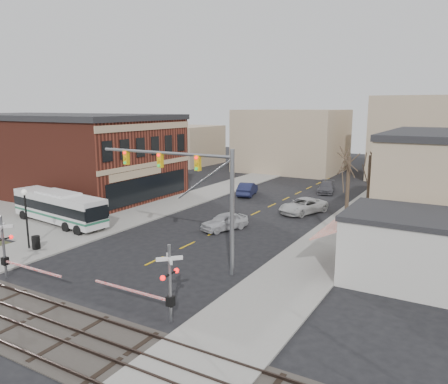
# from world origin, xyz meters

# --- Properties ---
(ground) EXTENTS (160.00, 160.00, 0.00)m
(ground) POSITION_xyz_m (0.00, 0.00, 0.00)
(ground) COLOR black
(ground) RESTS_ON ground
(sidewalk_west) EXTENTS (5.00, 60.00, 0.12)m
(sidewalk_west) POSITION_xyz_m (-9.50, 20.00, 0.06)
(sidewalk_west) COLOR gray
(sidewalk_west) RESTS_ON ground
(sidewalk_east) EXTENTS (5.00, 60.00, 0.12)m
(sidewalk_east) POSITION_xyz_m (9.50, 20.00, 0.06)
(sidewalk_east) COLOR gray
(sidewalk_east) RESTS_ON ground
(plaza_west) EXTENTS (20.00, 10.00, 0.11)m
(plaza_west) POSITION_xyz_m (-22.00, 5.00, 0.06)
(plaza_west) COLOR gray
(plaza_west) RESTS_ON ground
(ballast_strip) EXTENTS (160.00, 5.00, 0.06)m
(ballast_strip) POSITION_xyz_m (0.00, -8.00, 0.03)
(ballast_strip) COLOR #332D28
(ballast_strip) RESTS_ON ground
(rail_tracks) EXTENTS (160.00, 3.91, 0.14)m
(rail_tracks) POSITION_xyz_m (0.00, -8.00, 0.12)
(rail_tracks) COLOR #2D231E
(rail_tracks) RESTS_ON ground
(brick_building) EXTENTS (30.40, 15.40, 9.60)m
(brick_building) POSITION_xyz_m (-26.98, 16.00, 4.81)
(brick_building) COLOR maroon
(brick_building) RESTS_ON ground
(awning_shop) EXTENTS (9.74, 6.20, 4.30)m
(awning_shop) POSITION_xyz_m (15.97, 7.00, 2.16)
(awning_shop) COLOR beige
(awning_shop) RESTS_ON ground
(tree_east_a) EXTENTS (0.28, 0.28, 6.75)m
(tree_east_a) POSITION_xyz_m (10.50, 12.00, 3.50)
(tree_east_a) COLOR #382B21
(tree_east_a) RESTS_ON sidewalk_east
(tree_east_b) EXTENTS (0.28, 0.28, 6.30)m
(tree_east_b) POSITION_xyz_m (10.80, 18.00, 3.27)
(tree_east_b) COLOR #382B21
(tree_east_b) RESTS_ON sidewalk_east
(tree_east_c) EXTENTS (0.28, 0.28, 7.20)m
(tree_east_c) POSITION_xyz_m (11.00, 26.00, 3.72)
(tree_east_c) COLOR #382B21
(tree_east_c) RESTS_ON sidewalk_east
(transit_bus) EXTENTS (11.30, 3.79, 2.85)m
(transit_bus) POSITION_xyz_m (-13.48, 5.22, 1.63)
(transit_bus) COLOR silver
(transit_bus) RESTS_ON ground
(traffic_signal_mast) EXTENTS (10.57, 0.30, 8.00)m
(traffic_signal_mast) POSITION_xyz_m (2.98, 2.52, 5.77)
(traffic_signal_mast) COLOR gray
(traffic_signal_mast) RESTS_ON ground
(rr_crossing_west) EXTENTS (5.60, 1.36, 4.00)m
(rr_crossing_west) POSITION_xyz_m (-5.67, -4.99, 1.97)
(rr_crossing_west) COLOR gray
(rr_crossing_west) RESTS_ON ground
(rr_crossing_east) EXTENTS (5.60, 1.36, 4.00)m
(rr_crossing_east) POSITION_xyz_m (5.81, -4.41, 1.97)
(rr_crossing_east) COLOR gray
(rr_crossing_east) RESTS_ON ground
(street_lamp) EXTENTS (0.44, 0.44, 4.48)m
(street_lamp) POSITION_xyz_m (-9.66, -0.76, 3.31)
(street_lamp) COLOR black
(street_lamp) RESTS_ON sidewalk_west
(trash_bin) EXTENTS (0.60, 0.60, 0.97)m
(trash_bin) POSITION_xyz_m (-9.06, -0.58, 0.61)
(trash_bin) COLOR black
(trash_bin) RESTS_ON sidewalk_west
(car_a) EXTENTS (3.29, 4.70, 1.49)m
(car_a) POSITION_xyz_m (0.30, 11.21, 0.74)
(car_a) COLOR #B2B3B7
(car_a) RESTS_ON ground
(car_b) EXTENTS (2.82, 5.03, 1.57)m
(car_b) POSITION_xyz_m (-4.78, 25.50, 0.79)
(car_b) COLOR #171B3B
(car_b) RESTS_ON ground
(car_c) EXTENTS (4.25, 5.97, 1.51)m
(car_c) POSITION_xyz_m (4.12, 20.30, 0.75)
(car_c) COLOR #BCBCBC
(car_c) RESTS_ON ground
(car_d) EXTENTS (2.80, 4.94, 1.35)m
(car_d) POSITION_xyz_m (2.92, 31.96, 0.67)
(car_d) COLOR #48474D
(car_d) RESTS_ON ground
(pedestrian_near) EXTENTS (0.56, 0.72, 1.75)m
(pedestrian_near) POSITION_xyz_m (-8.73, 4.93, 0.99)
(pedestrian_near) COLOR #4D403D
(pedestrian_near) RESTS_ON sidewalk_west
(pedestrian_far) EXTENTS (0.99, 1.01, 1.65)m
(pedestrian_far) POSITION_xyz_m (-9.52, 6.56, 0.94)
(pedestrian_far) COLOR #384763
(pedestrian_far) RESTS_ON sidewalk_west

